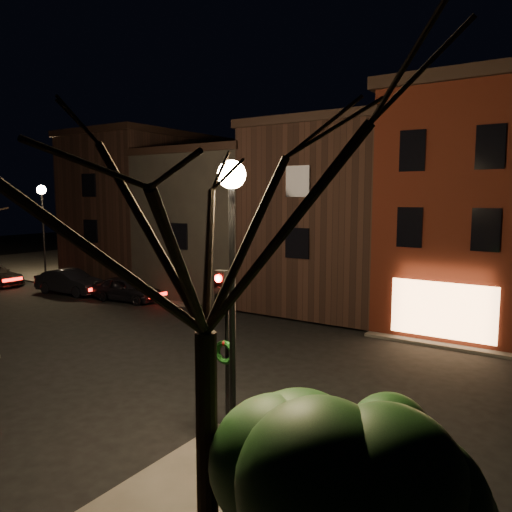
# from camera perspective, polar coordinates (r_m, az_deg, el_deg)

# --- Properties ---
(ground) EXTENTS (120.00, 120.00, 0.00)m
(ground) POSITION_cam_1_polar(r_m,az_deg,el_deg) (19.99, -6.92, -10.22)
(ground) COLOR black
(ground) RESTS_ON ground
(sidewalk_far_left) EXTENTS (30.00, 30.00, 0.12)m
(sidewalk_far_left) POSITION_cam_1_polar(r_m,az_deg,el_deg) (47.72, -9.67, -0.23)
(sidewalk_far_left) COLOR #2D2B28
(sidewalk_far_left) RESTS_ON ground
(corner_building) EXTENTS (6.50, 8.50, 10.50)m
(corner_building) POSITION_cam_1_polar(r_m,az_deg,el_deg) (24.40, 23.08, 5.24)
(corner_building) COLOR #4F180E
(corner_building) RESTS_ON ground
(row_building_a) EXTENTS (7.30, 10.30, 9.40)m
(row_building_a) POSITION_cam_1_polar(r_m,az_deg,el_deg) (27.32, 9.88, 4.61)
(row_building_a) COLOR black
(row_building_a) RESTS_ON ground
(row_building_b) EXTENTS (7.80, 10.30, 8.40)m
(row_building_b) POSITION_cam_1_polar(r_m,az_deg,el_deg) (30.97, -2.55, 4.03)
(row_building_b) COLOR black
(row_building_b) RESTS_ON ground
(row_building_c) EXTENTS (7.30, 10.30, 9.90)m
(row_building_c) POSITION_cam_1_polar(r_m,az_deg,el_deg) (35.69, -12.06, 5.46)
(row_building_c) COLOR black
(row_building_c) RESTS_ON ground
(street_lamp_near) EXTENTS (0.60, 0.60, 6.48)m
(street_lamp_near) POSITION_cam_1_polar(r_m,az_deg,el_deg) (10.58, -2.77, 3.21)
(street_lamp_near) COLOR black
(street_lamp_near) RESTS_ON sidewalk_near_right
(street_lamp_far) EXTENTS (0.60, 0.60, 6.48)m
(street_lamp_far) POSITION_cam_1_polar(r_m,az_deg,el_deg) (37.66, -23.24, 5.27)
(street_lamp_far) COLOR black
(street_lamp_far) RESTS_ON sidewalk_far_left
(traffic_signal) EXTENTS (0.58, 0.38, 4.05)m
(traffic_signal) POSITION_cam_1_polar(r_m,az_deg,el_deg) (11.72, -3.66, -8.21)
(traffic_signal) COLOR black
(traffic_signal) RESTS_ON sidewalk_near_right
(bare_tree_right) EXTENTS (6.40, 6.40, 8.50)m
(bare_tree_right) POSITION_cam_1_polar(r_m,az_deg,el_deg) (7.79, -6.01, 9.00)
(bare_tree_right) COLOR black
(bare_tree_right) RESTS_ON sidewalk_near_right
(evergreen_bush) EXTENTS (3.42, 3.42, 2.83)m
(evergreen_bush) POSITION_cam_1_polar(r_m,az_deg,el_deg) (8.35, 8.60, -24.33)
(evergreen_bush) COLOR black
(evergreen_bush) RESTS_ON sidewalk_near_right
(parked_car_a) EXTENTS (4.24, 2.09, 1.39)m
(parked_car_a) POSITION_cam_1_polar(r_m,az_deg,el_deg) (28.94, -14.58, -3.64)
(parked_car_a) COLOR black
(parked_car_a) RESTS_ON ground
(parked_car_b) EXTENTS (4.61, 2.01, 1.47)m
(parked_car_b) POSITION_cam_1_polar(r_m,az_deg,el_deg) (32.04, -20.51, -2.78)
(parked_car_b) COLOR black
(parked_car_b) RESTS_ON ground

